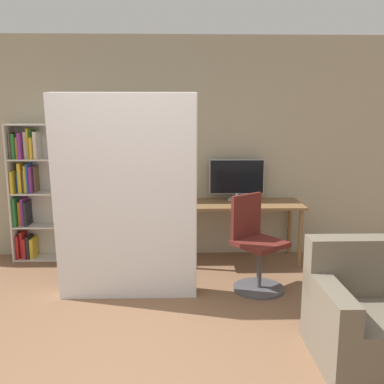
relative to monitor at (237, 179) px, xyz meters
The scene contains 7 objects.
wall_back 1.06m from the monitor, behind, with size 8.00×0.06×2.70m.
desk 0.40m from the monitor, 76.52° to the right, with size 1.43×0.61×0.72m.
monitor is the anchor object (origin of this frame).
office_chair 1.18m from the monitor, 85.93° to the right, with size 0.62×0.62×0.97m.
bookshelf 2.45m from the monitor, behind, with size 0.77×0.30×1.66m.
mattress_near 1.68m from the monitor, 135.53° to the right, with size 1.33×0.36×1.97m.
armchair 2.50m from the monitor, 72.91° to the right, with size 0.85×0.80×0.85m.
Camera 1 is at (0.30, -2.33, 1.79)m, focal length 40.00 mm.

